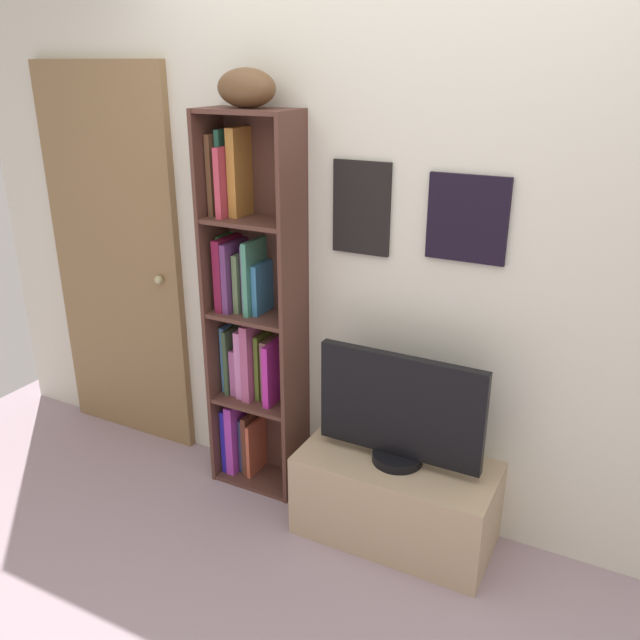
% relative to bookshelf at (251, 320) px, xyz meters
% --- Properties ---
extents(back_wall, '(4.80, 0.08, 2.57)m').
position_rel_bookshelf_xyz_m(back_wall, '(0.69, 0.12, 0.42)').
color(back_wall, silver).
rests_on(back_wall, ground).
extents(bookshelf, '(0.45, 0.24, 1.83)m').
position_rel_bookshelf_xyz_m(bookshelf, '(0.00, 0.00, 0.00)').
color(bookshelf, '#4F2F26').
rests_on(bookshelf, ground).
extents(football, '(0.29, 0.18, 0.16)m').
position_rel_bookshelf_xyz_m(football, '(0.05, -0.03, 1.05)').
color(football, brown).
rests_on(football, bookshelf).
extents(tv_stand, '(0.86, 0.42, 0.39)m').
position_rel_bookshelf_xyz_m(tv_stand, '(0.81, -0.12, -0.67)').
color(tv_stand, tan).
rests_on(tv_stand, ground).
extents(television, '(0.73, 0.22, 0.50)m').
position_rel_bookshelf_xyz_m(television, '(0.81, -0.12, -0.23)').
color(television, black).
rests_on(television, tv_stand).
extents(door, '(0.84, 0.09, 2.03)m').
position_rel_bookshelf_xyz_m(door, '(-0.89, 0.07, 0.15)').
color(door, olive).
rests_on(door, ground).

